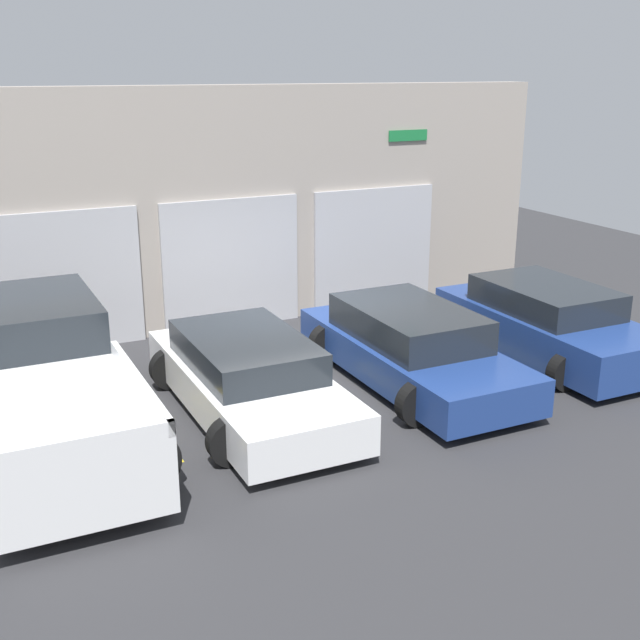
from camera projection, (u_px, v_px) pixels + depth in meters
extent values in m
plane|color=#2D2D30|center=(306.00, 374.00, 13.35)|extent=(28.00, 28.00, 0.00)
cube|color=#9E9389|center=(234.00, 208.00, 15.49)|extent=(13.43, 0.60, 4.57)
cube|color=#ADADB2|center=(64.00, 282.00, 14.12)|extent=(2.73, 0.08, 2.52)
cube|color=#ADADB2|center=(232.00, 264.00, 15.42)|extent=(2.73, 0.08, 2.52)
cube|color=#ADADB2|center=(374.00, 249.00, 16.72)|extent=(2.73, 0.08, 2.52)
cube|color=#197238|center=(408.00, 135.00, 16.35)|extent=(0.90, 0.03, 0.22)
cube|color=white|center=(50.00, 403.00, 10.52)|extent=(1.94, 5.26, 0.92)
cube|color=#1E2328|center=(30.00, 318.00, 11.53)|extent=(1.79, 2.37, 0.59)
cube|color=white|center=(139.00, 383.00, 9.72)|extent=(0.08, 2.89, 0.18)
cube|color=white|center=(82.00, 445.00, 8.13)|extent=(1.94, 0.08, 0.18)
cylinder|color=black|center=(95.00, 372.00, 12.36)|extent=(0.80, 0.22, 0.80)
cylinder|color=black|center=(147.00, 461.00, 9.56)|extent=(0.80, 0.22, 0.80)
cube|color=white|center=(249.00, 386.00, 11.75)|extent=(1.80, 4.59, 0.56)
cube|color=#1E2328|center=(246.00, 351.00, 11.69)|extent=(1.58, 2.53, 0.45)
cylinder|color=black|center=(171.00, 369.00, 12.67)|extent=(0.65, 0.22, 0.65)
cylinder|color=black|center=(263.00, 354.00, 13.33)|extent=(0.65, 0.22, 0.65)
cylinder|color=black|center=(232.00, 441.00, 10.23)|extent=(0.65, 0.22, 0.65)
cylinder|color=black|center=(341.00, 419.00, 10.88)|extent=(0.65, 0.22, 0.65)
cube|color=navy|center=(547.00, 330.00, 14.04)|extent=(1.79, 4.35, 0.69)
cube|color=#1E2328|center=(546.00, 297.00, 13.96)|extent=(1.58, 2.39, 0.46)
cylinder|color=black|center=(464.00, 324.00, 14.92)|extent=(0.61, 0.22, 0.61)
cylinder|color=black|center=(531.00, 314.00, 15.58)|extent=(0.61, 0.22, 0.61)
cylinder|color=black|center=(565.00, 372.00, 12.61)|extent=(0.61, 0.22, 0.61)
cylinder|color=black|center=(638.00, 357.00, 13.26)|extent=(0.61, 0.22, 0.61)
cube|color=navy|center=(411.00, 357.00, 12.90)|extent=(1.79, 4.68, 0.56)
cube|color=#1E2328|center=(409.00, 323.00, 12.84)|extent=(1.58, 2.57, 0.52)
cylinder|color=black|center=(328.00, 343.00, 13.85)|extent=(0.66, 0.22, 0.66)
cylinder|color=black|center=(406.00, 330.00, 14.50)|extent=(0.66, 0.22, 0.66)
cylinder|color=black|center=(418.00, 403.00, 11.36)|extent=(0.66, 0.22, 0.66)
cylinder|color=black|center=(507.00, 385.00, 12.01)|extent=(0.66, 0.22, 0.66)
cube|color=gold|center=(158.00, 430.00, 11.30)|extent=(0.12, 2.20, 0.01)
cube|color=gold|center=(334.00, 396.00, 12.45)|extent=(0.12, 2.20, 0.01)
cube|color=gold|center=(480.00, 368.00, 13.61)|extent=(0.12, 2.20, 0.01)
cube|color=gold|center=(604.00, 344.00, 14.76)|extent=(0.12, 2.20, 0.01)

